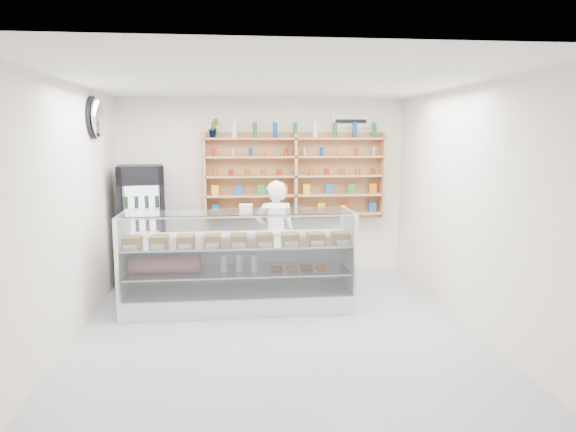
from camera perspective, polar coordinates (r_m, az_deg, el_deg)
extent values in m
plane|color=#9B9B9F|center=(6.08, -1.33, -12.54)|extent=(5.00, 5.00, 0.00)
plane|color=white|center=(5.69, -1.43, 14.74)|extent=(5.00, 5.00, 0.00)
plane|color=silver|center=(8.19, -2.81, 3.13)|extent=(4.50, 0.00, 4.50)
plane|color=silver|center=(3.28, 2.22, -5.59)|extent=(4.50, 0.00, 4.50)
plane|color=silver|center=(5.97, -23.43, 0.26)|extent=(0.00, 5.00, 5.00)
plane|color=silver|center=(6.31, 19.44, 0.91)|extent=(0.00, 5.00, 5.00)
cube|color=white|center=(6.80, -5.42, -9.13)|extent=(2.93, 0.83, 0.24)
cube|color=white|center=(7.05, -5.51, -4.84)|extent=(2.93, 0.05, 0.61)
cube|color=silver|center=(6.69, -5.46, -6.06)|extent=(2.81, 0.73, 0.02)
cube|color=silver|center=(6.61, -5.51, -3.04)|extent=(2.87, 0.76, 0.02)
cube|color=silver|center=(6.24, -5.46, -4.71)|extent=(2.87, 0.12, 1.02)
cube|color=silver|center=(6.49, -5.56, 0.42)|extent=(2.87, 0.58, 0.01)
imported|color=white|center=(7.43, -1.40, -2.16)|extent=(0.59, 0.39, 1.60)
cube|color=black|center=(7.85, -15.84, -1.13)|extent=(0.74, 0.72, 1.80)
cube|color=#250537|center=(7.48, -16.79, 4.27)|extent=(0.63, 0.13, 0.25)
cube|color=silver|center=(7.58, -16.55, -2.13)|extent=(0.54, 0.09, 1.42)
cube|color=#B47955|center=(8.02, -9.21, 4.26)|extent=(0.04, 0.28, 1.33)
cube|color=#B47955|center=(8.06, 0.80, 4.40)|extent=(0.04, 0.28, 1.33)
cube|color=#B47955|center=(8.35, 10.42, 4.41)|extent=(0.04, 0.28, 1.33)
cube|color=#B47955|center=(8.13, 0.79, 0.25)|extent=(2.80, 0.28, 0.03)
cube|color=#B47955|center=(8.09, 0.80, 2.35)|extent=(2.80, 0.28, 0.03)
cube|color=#B47955|center=(8.06, 0.80, 4.47)|extent=(2.80, 0.28, 0.03)
cube|color=#B47955|center=(8.04, 0.81, 6.60)|extent=(2.80, 0.28, 0.03)
cube|color=#B47955|center=(8.04, 0.81, 8.59)|extent=(2.80, 0.28, 0.03)
imported|color=#1E6626|center=(7.99, -8.26, 9.66)|extent=(0.19, 0.17, 0.29)
ellipsoid|color=silver|center=(7.05, -20.42, 10.20)|extent=(0.15, 0.50, 0.50)
cube|color=white|center=(8.32, 6.97, 10.40)|extent=(0.62, 0.03, 0.20)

